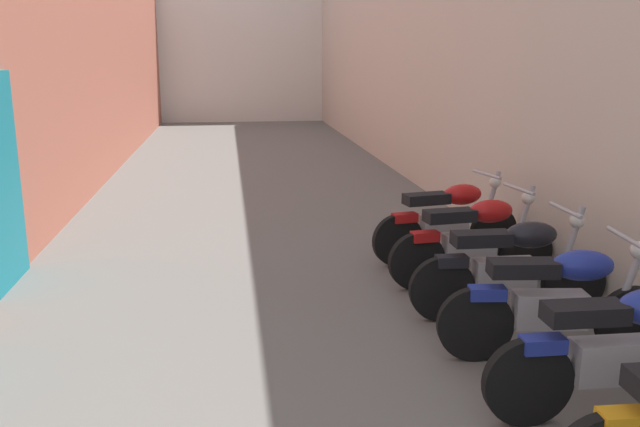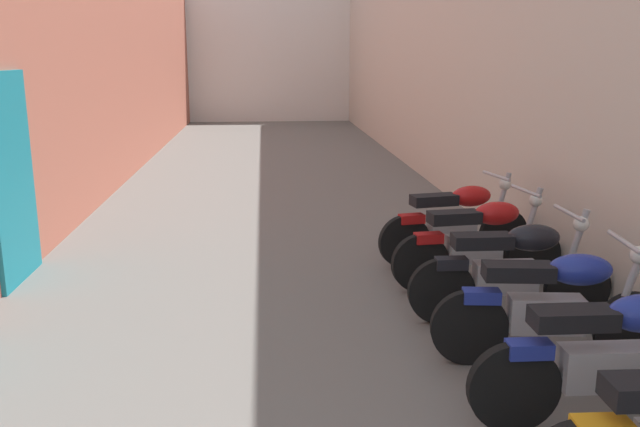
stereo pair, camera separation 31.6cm
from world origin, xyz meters
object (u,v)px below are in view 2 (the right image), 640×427
motorcycle_fourth (614,355)px  motorcycle_sixth (512,268)px  motorcycle_fifth (554,304)px  motorcycle_eighth (456,221)px  motorcycle_seventh (480,241)px

motorcycle_fourth → motorcycle_sixth: same height
motorcycle_fifth → motorcycle_eighth: same height
motorcycle_fourth → motorcycle_seventh: same height
motorcycle_fifth → motorcycle_fourth: bearing=-90.0°
motorcycle_eighth → motorcycle_fifth: bearing=-90.0°
motorcycle_seventh → motorcycle_eighth: same height
motorcycle_fourth → motorcycle_sixth: bearing=90.0°
motorcycle_sixth → motorcycle_eighth: size_ratio=1.01×
motorcycle_seventh → motorcycle_fifth: bearing=-90.0°
motorcycle_eighth → motorcycle_fourth: bearing=-90.0°
motorcycle_sixth → motorcycle_eighth: bearing=90.0°
motorcycle_sixth → motorcycle_seventh: (-0.00, 0.92, 0.00)m
motorcycle_fourth → motorcycle_sixth: 1.78m
motorcycle_fourth → motorcycle_seventh: size_ratio=1.00×
motorcycle_sixth → motorcycle_eighth: (-0.00, 1.76, 0.00)m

